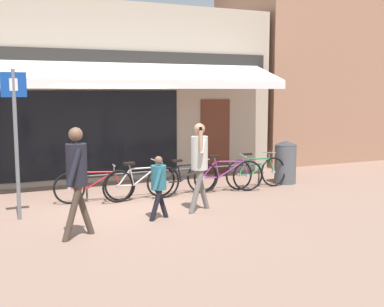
{
  "coord_description": "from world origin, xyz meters",
  "views": [
    {
      "loc": [
        -2.82,
        -9.32,
        2.34
      ],
      "look_at": [
        1.2,
        -0.3,
        1.05
      ],
      "focal_mm": 45.0,
      "sensor_mm": 36.0,
      "label": 1
    }
  ],
  "objects_px": {
    "pedestrian_adult": "(200,157)",
    "pedestrian_second_adult": "(77,170)",
    "bicycle_black": "(186,178)",
    "bicycle_purple": "(225,175)",
    "litter_bin": "(285,162)",
    "bicycle_green": "(256,172)",
    "bicycle_silver": "(140,183)",
    "pedestrian_child": "(159,181)",
    "bicycle_red": "(95,186)",
    "parking_sign": "(16,129)"
  },
  "relations": [
    {
      "from": "pedestrian_child",
      "to": "parking_sign",
      "type": "xyz_separation_m",
      "value": [
        -2.34,
        1.01,
        0.95
      ]
    },
    {
      "from": "bicycle_silver",
      "to": "bicycle_green",
      "type": "relative_size",
      "value": 1.0
    },
    {
      "from": "bicycle_black",
      "to": "pedestrian_child",
      "type": "xyz_separation_m",
      "value": [
        -1.3,
        -1.73,
        0.33
      ]
    },
    {
      "from": "bicycle_black",
      "to": "pedestrian_child",
      "type": "relative_size",
      "value": 1.49
    },
    {
      "from": "pedestrian_adult",
      "to": "pedestrian_second_adult",
      "type": "xyz_separation_m",
      "value": [
        -2.5,
        -0.78,
        0.02
      ]
    },
    {
      "from": "bicycle_silver",
      "to": "pedestrian_second_adult",
      "type": "xyz_separation_m",
      "value": [
        -1.73,
        -2.17,
        0.72
      ]
    },
    {
      "from": "bicycle_red",
      "to": "pedestrian_second_adult",
      "type": "bearing_deg",
      "value": -99.26
    },
    {
      "from": "bicycle_purple",
      "to": "pedestrian_adult",
      "type": "distance_m",
      "value": 1.98
    },
    {
      "from": "bicycle_purple",
      "to": "pedestrian_second_adult",
      "type": "relative_size",
      "value": 0.99
    },
    {
      "from": "pedestrian_second_adult",
      "to": "bicycle_black",
      "type": "bearing_deg",
      "value": -149.23
    },
    {
      "from": "pedestrian_second_adult",
      "to": "bicycle_purple",
      "type": "bearing_deg",
      "value": -158.09
    },
    {
      "from": "bicycle_silver",
      "to": "bicycle_green",
      "type": "height_order",
      "value": "bicycle_green"
    },
    {
      "from": "bicycle_silver",
      "to": "pedestrian_child",
      "type": "height_order",
      "value": "pedestrian_child"
    },
    {
      "from": "bicycle_red",
      "to": "litter_bin",
      "type": "relative_size",
      "value": 1.55
    },
    {
      "from": "pedestrian_adult",
      "to": "parking_sign",
      "type": "height_order",
      "value": "parking_sign"
    },
    {
      "from": "pedestrian_adult",
      "to": "pedestrian_second_adult",
      "type": "distance_m",
      "value": 2.62
    },
    {
      "from": "bicycle_silver",
      "to": "pedestrian_child",
      "type": "bearing_deg",
      "value": -104.16
    },
    {
      "from": "bicycle_red",
      "to": "bicycle_silver",
      "type": "height_order",
      "value": "bicycle_silver"
    },
    {
      "from": "pedestrian_adult",
      "to": "pedestrian_child",
      "type": "xyz_separation_m",
      "value": [
        -0.94,
        -0.26,
        -0.37
      ]
    },
    {
      "from": "bicycle_purple",
      "to": "litter_bin",
      "type": "xyz_separation_m",
      "value": [
        1.9,
        0.34,
        0.16
      ]
    },
    {
      "from": "pedestrian_second_adult",
      "to": "bicycle_green",
      "type": "bearing_deg",
      "value": -161.85
    },
    {
      "from": "pedestrian_child",
      "to": "litter_bin",
      "type": "height_order",
      "value": "pedestrian_child"
    },
    {
      "from": "pedestrian_child",
      "to": "parking_sign",
      "type": "height_order",
      "value": "parking_sign"
    },
    {
      "from": "parking_sign",
      "to": "bicycle_black",
      "type": "bearing_deg",
      "value": 11.16
    },
    {
      "from": "bicycle_black",
      "to": "bicycle_purple",
      "type": "distance_m",
      "value": 0.94
    },
    {
      "from": "bicycle_black",
      "to": "pedestrian_second_adult",
      "type": "xyz_separation_m",
      "value": [
        -2.86,
        -2.25,
        0.72
      ]
    },
    {
      "from": "pedestrian_child",
      "to": "litter_bin",
      "type": "relative_size",
      "value": 1.08
    },
    {
      "from": "bicycle_purple",
      "to": "bicycle_silver",
      "type": "bearing_deg",
      "value": -168.43
    },
    {
      "from": "bicycle_silver",
      "to": "parking_sign",
      "type": "bearing_deg",
      "value": -174.05
    },
    {
      "from": "bicycle_red",
      "to": "parking_sign",
      "type": "bearing_deg",
      "value": -143.51
    },
    {
      "from": "bicycle_red",
      "to": "pedestrian_adult",
      "type": "height_order",
      "value": "pedestrian_adult"
    },
    {
      "from": "bicycle_silver",
      "to": "pedestrian_second_adult",
      "type": "relative_size",
      "value": 0.96
    },
    {
      "from": "litter_bin",
      "to": "pedestrian_adult",
      "type": "bearing_deg",
      "value": -152.12
    },
    {
      "from": "bicycle_silver",
      "to": "parking_sign",
      "type": "relative_size",
      "value": 0.63
    },
    {
      "from": "bicycle_green",
      "to": "parking_sign",
      "type": "relative_size",
      "value": 0.63
    },
    {
      "from": "bicycle_silver",
      "to": "bicycle_black",
      "type": "xyz_separation_m",
      "value": [
        1.13,
        0.08,
        -0.01
      ]
    },
    {
      "from": "pedestrian_child",
      "to": "parking_sign",
      "type": "relative_size",
      "value": 0.43
    },
    {
      "from": "bicycle_red",
      "to": "bicycle_black",
      "type": "bearing_deg",
      "value": 7.08
    },
    {
      "from": "bicycle_silver",
      "to": "bicycle_green",
      "type": "xyz_separation_m",
      "value": [
        2.97,
        0.08,
        0.01
      ]
    },
    {
      "from": "litter_bin",
      "to": "bicycle_silver",
      "type": "bearing_deg",
      "value": -175.75
    },
    {
      "from": "pedestrian_adult",
      "to": "pedestrian_child",
      "type": "distance_m",
      "value": 1.04
    },
    {
      "from": "pedestrian_adult",
      "to": "bicycle_green",
      "type": "bearing_deg",
      "value": -153.44
    },
    {
      "from": "bicycle_purple",
      "to": "bicycle_green",
      "type": "bearing_deg",
      "value": 20.17
    },
    {
      "from": "bicycle_purple",
      "to": "parking_sign",
      "type": "bearing_deg",
      "value": -159.81
    },
    {
      "from": "pedestrian_child",
      "to": "bicycle_black",
      "type": "bearing_deg",
      "value": -123.33
    },
    {
      "from": "bicycle_purple",
      "to": "litter_bin",
      "type": "relative_size",
      "value": 1.63
    },
    {
      "from": "pedestrian_second_adult",
      "to": "parking_sign",
      "type": "bearing_deg",
      "value": -70.37
    },
    {
      "from": "pedestrian_adult",
      "to": "litter_bin",
      "type": "distance_m",
      "value": 3.64
    },
    {
      "from": "pedestrian_adult",
      "to": "bicycle_black",
      "type": "bearing_deg",
      "value": -110.93
    },
    {
      "from": "bicycle_silver",
      "to": "pedestrian_adult",
      "type": "bearing_deg",
      "value": -69.37
    }
  ]
}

